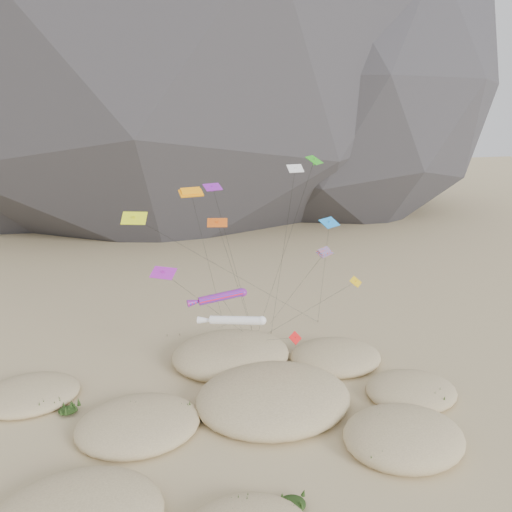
{
  "coord_description": "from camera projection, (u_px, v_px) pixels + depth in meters",
  "views": [
    {
      "loc": [
        -12.28,
        -39.78,
        30.52
      ],
      "look_at": [
        2.04,
        12.0,
        14.78
      ],
      "focal_mm": 35.0,
      "sensor_mm": 36.0,
      "label": 1
    }
  ],
  "objects": [
    {
      "name": "ground",
      "position": [
        269.0,
        436.0,
        48.52
      ],
      "size": [
        500.0,
        500.0,
        0.0
      ],
      "primitive_type": "plane",
      "color": "#CCB789",
      "rests_on": "ground"
    },
    {
      "name": "dunes",
      "position": [
        245.0,
        406.0,
        52.21
      ],
      "size": [
        51.32,
        38.0,
        4.13
      ],
      "color": "#CCB789",
      "rests_on": "ground"
    },
    {
      "name": "dune_grass",
      "position": [
        251.0,
        408.0,
        51.7
      ],
      "size": [
        42.06,
        27.87,
        1.48
      ],
      "color": "black",
      "rests_on": "ground"
    },
    {
      "name": "kite_stakes",
      "position": [
        240.0,
        335.0,
        70.04
      ],
      "size": [
        22.36,
        6.18,
        0.3
      ],
      "color": "#3F2D1E",
      "rests_on": "ground"
    },
    {
      "name": "rainbow_tube_kite",
      "position": [
        219.0,
        297.0,
        56.44
      ],
      "size": [
        9.4,
        12.89,
        10.96
      ],
      "color": "#EF193E",
      "rests_on": "ground"
    },
    {
      "name": "white_tube_kite",
      "position": [
        233.0,
        320.0,
        52.17
      ],
      "size": [
        6.84,
        20.61,
        10.13
      ],
      "color": "white",
      "rests_on": "ground"
    },
    {
      "name": "orange_parafoil",
      "position": [
        192.0,
        195.0,
        51.99
      ],
      "size": [
        7.73,
        17.14,
        22.83
      ],
      "color": "orange",
      "rests_on": "ground"
    },
    {
      "name": "multi_parafoil",
      "position": [
        324.0,
        253.0,
        55.36
      ],
      "size": [
        2.65,
        17.1,
        15.89
      ],
      "color": "#FF3D1A",
      "rests_on": "ground"
    },
    {
      "name": "delta_kites",
      "position": [
        254.0,
        232.0,
        53.84
      ],
      "size": [
        27.41,
        18.92,
        25.78
      ],
      "color": "green",
      "rests_on": "ground"
    }
  ]
}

